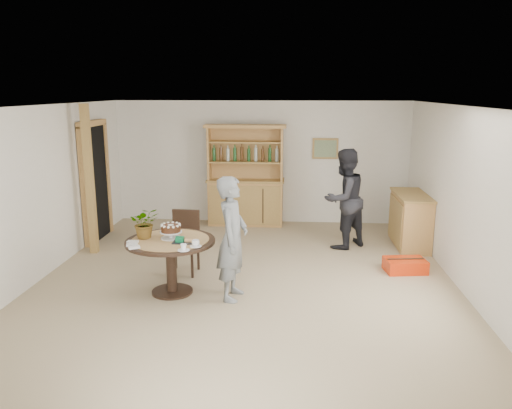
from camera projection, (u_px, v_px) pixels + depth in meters
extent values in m
plane|color=tan|center=(245.00, 283.00, 7.16)|extent=(7.00, 7.00, 0.00)
cube|color=white|center=(261.00, 162.00, 10.28)|extent=(6.00, 0.04, 2.50)
cube|color=white|center=(196.00, 305.00, 3.48)|extent=(6.00, 0.04, 2.50)
cube|color=white|center=(35.00, 195.00, 7.10)|extent=(0.04, 7.00, 2.50)
cube|color=white|center=(468.00, 202.00, 6.66)|extent=(0.04, 7.00, 2.50)
cube|color=white|center=(244.00, 106.00, 6.60)|extent=(6.00, 7.00, 0.04)
cube|color=#AE8A49|center=(325.00, 149.00, 10.08)|extent=(0.52, 0.03, 0.42)
cube|color=#59724C|center=(325.00, 149.00, 10.07)|extent=(0.44, 0.02, 0.34)
cube|color=black|center=(95.00, 183.00, 9.08)|extent=(0.10, 0.90, 2.10)
cube|color=tan|center=(85.00, 189.00, 8.59)|extent=(0.12, 0.10, 2.10)
cube|color=tan|center=(106.00, 178.00, 9.57)|extent=(0.12, 0.10, 2.10)
cube|color=tan|center=(92.00, 123.00, 8.84)|extent=(0.12, 1.10, 0.10)
cube|color=#AE8A49|center=(89.00, 180.00, 8.24)|extent=(0.12, 0.12, 2.50)
cube|color=tan|center=(246.00, 203.00, 10.23)|extent=(1.50, 0.50, 0.90)
cube|color=#AE8A49|center=(246.00, 180.00, 10.12)|extent=(1.56, 0.54, 0.04)
cube|color=tan|center=(246.00, 153.00, 10.09)|extent=(1.50, 0.04, 1.06)
cube|color=tan|center=(209.00, 153.00, 10.00)|extent=(0.04, 0.34, 1.06)
cube|color=tan|center=(282.00, 154.00, 9.89)|extent=(0.04, 0.34, 1.06)
cube|color=#AE8A49|center=(245.00, 162.00, 9.99)|extent=(1.44, 0.32, 0.03)
cube|color=#AE8A49|center=(245.00, 142.00, 9.90)|extent=(1.44, 0.32, 0.03)
cube|color=tan|center=(245.00, 126.00, 9.83)|extent=(1.62, 0.40, 0.06)
cylinder|color=#194C1E|center=(218.00, 154.00, 9.99)|extent=(0.07, 0.07, 0.28)
cylinder|color=#4C2D14|center=(225.00, 154.00, 9.98)|extent=(0.07, 0.07, 0.28)
cylinder|color=#B2BFB2|center=(233.00, 154.00, 9.97)|extent=(0.07, 0.07, 0.28)
cylinder|color=#194C1E|center=(241.00, 154.00, 9.96)|extent=(0.07, 0.07, 0.28)
cylinder|color=#4C2D14|center=(249.00, 154.00, 9.95)|extent=(0.07, 0.07, 0.28)
cylinder|color=#B2BFB2|center=(257.00, 154.00, 9.93)|extent=(0.07, 0.07, 0.28)
cylinder|color=#194C1E|center=(265.00, 154.00, 9.92)|extent=(0.07, 0.07, 0.28)
cylinder|color=#4C2D14|center=(273.00, 154.00, 9.91)|extent=(0.07, 0.07, 0.28)
cube|color=tan|center=(410.00, 221.00, 8.80)|extent=(0.50, 1.20, 0.90)
cube|color=#AE8A49|center=(412.00, 195.00, 8.69)|extent=(0.54, 1.26, 0.04)
cylinder|color=black|center=(170.00, 241.00, 6.67)|extent=(1.20, 1.20, 0.04)
cylinder|color=black|center=(171.00, 268.00, 6.76)|extent=(0.14, 0.14, 0.70)
cylinder|color=black|center=(172.00, 291.00, 6.84)|extent=(0.56, 0.56, 0.03)
cylinder|color=#A47A4F|center=(170.00, 240.00, 6.67)|extent=(1.04, 1.04, 0.01)
cube|color=black|center=(183.00, 245.00, 7.47)|extent=(0.45, 0.45, 0.04)
cube|color=black|center=(186.00, 225.00, 7.59)|extent=(0.42, 0.06, 0.46)
cube|color=black|center=(186.00, 211.00, 7.54)|extent=(0.42, 0.07, 0.05)
cube|color=black|center=(169.00, 263.00, 7.37)|extent=(0.04, 0.04, 0.44)
cube|color=black|center=(192.00, 264.00, 7.32)|extent=(0.03, 0.04, 0.44)
cube|color=black|center=(176.00, 255.00, 7.72)|extent=(0.04, 0.03, 0.44)
cube|color=black|center=(198.00, 256.00, 7.67)|extent=(0.03, 0.03, 0.44)
cylinder|color=white|center=(171.00, 238.00, 6.72)|extent=(0.28, 0.28, 0.01)
cylinder|color=white|center=(171.00, 235.00, 6.71)|extent=(0.05, 0.05, 0.08)
cylinder|color=white|center=(171.00, 232.00, 6.70)|extent=(0.30, 0.30, 0.01)
cylinder|color=#402312|center=(171.00, 228.00, 6.68)|extent=(0.26, 0.26, 0.09)
cylinder|color=white|center=(171.00, 225.00, 6.67)|extent=(0.08, 0.08, 0.01)
sphere|color=white|center=(179.00, 225.00, 6.67)|extent=(0.04, 0.04, 0.04)
sphere|color=white|center=(179.00, 224.00, 6.73)|extent=(0.04, 0.04, 0.04)
sphere|color=white|center=(177.00, 223.00, 6.77)|extent=(0.04, 0.04, 0.04)
sphere|color=white|center=(173.00, 223.00, 6.79)|extent=(0.04, 0.04, 0.04)
sphere|color=white|center=(168.00, 223.00, 6.78)|extent=(0.04, 0.04, 0.04)
sphere|color=white|center=(164.00, 224.00, 6.74)|extent=(0.04, 0.04, 0.04)
sphere|color=white|center=(162.00, 225.00, 6.68)|extent=(0.04, 0.04, 0.04)
sphere|color=white|center=(162.00, 226.00, 6.62)|extent=(0.04, 0.04, 0.04)
sphere|color=white|center=(164.00, 227.00, 6.58)|extent=(0.04, 0.04, 0.04)
sphere|color=white|center=(168.00, 227.00, 6.56)|extent=(0.04, 0.04, 0.04)
sphere|color=white|center=(173.00, 227.00, 6.57)|extent=(0.04, 0.04, 0.04)
sphere|color=white|center=(177.00, 226.00, 6.61)|extent=(0.04, 0.04, 0.04)
imported|color=#3F7233|center=(145.00, 223.00, 6.69)|extent=(0.47, 0.44, 0.42)
cube|color=black|center=(185.00, 242.00, 6.53)|extent=(0.30, 0.20, 0.01)
cube|color=#0C703E|center=(180.00, 239.00, 6.53)|extent=(0.10, 0.10, 0.06)
cube|color=#0C703E|center=(180.00, 237.00, 6.52)|extent=(0.11, 0.02, 0.01)
cylinder|color=white|center=(196.00, 246.00, 6.37)|extent=(0.15, 0.15, 0.01)
imported|color=white|center=(196.00, 243.00, 6.36)|extent=(0.10, 0.10, 0.08)
cylinder|color=white|center=(184.00, 250.00, 6.21)|extent=(0.15, 0.15, 0.01)
imported|color=white|center=(184.00, 247.00, 6.20)|extent=(0.08, 0.08, 0.07)
cube|color=white|center=(133.00, 242.00, 6.50)|extent=(0.14, 0.08, 0.03)
cube|color=white|center=(132.00, 245.00, 6.38)|extent=(0.16, 0.11, 0.03)
cube|color=white|center=(134.00, 247.00, 6.28)|extent=(0.16, 0.14, 0.03)
imported|color=slate|center=(232.00, 238.00, 6.49)|extent=(0.46, 0.64, 1.64)
imported|color=black|center=(344.00, 199.00, 8.62)|extent=(1.07, 1.05, 1.74)
cube|color=red|center=(405.00, 265.00, 7.60)|extent=(0.65, 0.48, 0.20)
cube|color=black|center=(406.00, 259.00, 7.57)|extent=(0.56, 0.12, 0.01)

